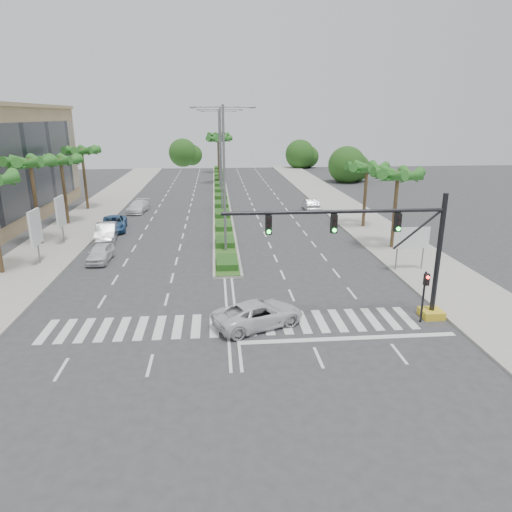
{
  "coord_description": "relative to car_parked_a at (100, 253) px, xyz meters",
  "views": [
    {
      "loc": [
        -0.73,
        -23.17,
        11.14
      ],
      "look_at": [
        1.61,
        3.14,
        3.0
      ],
      "focal_mm": 32.0,
      "sensor_mm": 36.0,
      "label": 1
    }
  ],
  "objects": [
    {
      "name": "ground",
      "position": [
        10.0,
        -12.5,
        -0.68
      ],
      "size": [
        160.0,
        160.0,
        0.0
      ],
      "primitive_type": "plane",
      "color": "#333335",
      "rests_on": "ground"
    },
    {
      "name": "footpath_right",
      "position": [
        25.2,
        7.5,
        -0.61
      ],
      "size": [
        6.0,
        120.0,
        0.15
      ],
      "primitive_type": "cube",
      "color": "gray",
      "rests_on": "ground"
    },
    {
      "name": "footpath_left",
      "position": [
        -5.2,
        7.5,
        -0.61
      ],
      "size": [
        6.0,
        120.0,
        0.15
      ],
      "primitive_type": "cube",
      "color": "gray",
      "rests_on": "ground"
    },
    {
      "name": "median",
      "position": [
        10.0,
        32.5,
        -0.58
      ],
      "size": [
        2.2,
        75.0,
        0.2
      ],
      "primitive_type": "cube",
      "color": "gray",
      "rests_on": "ground"
    },
    {
      "name": "median_grass",
      "position": [
        10.0,
        32.5,
        -0.46
      ],
      "size": [
        1.8,
        75.0,
        0.04
      ],
      "primitive_type": "cube",
      "color": "#2D541D",
      "rests_on": "median"
    },
    {
      "name": "signal_gantry",
      "position": [
        19.27,
        -12.5,
        2.78
      ],
      "size": [
        12.6,
        1.2,
        7.2
      ],
      "color": "gold",
      "rests_on": "ground"
    },
    {
      "name": "pedestrian_signal",
      "position": [
        20.6,
        -13.18,
        1.36
      ],
      "size": [
        0.28,
        0.36,
        3.0
      ],
      "color": "black",
      "rests_on": "ground"
    },
    {
      "name": "direction_sign",
      "position": [
        23.5,
        -4.51,
        1.77
      ],
      "size": [
        2.7,
        0.11,
        3.4
      ],
      "color": "slate",
      "rests_on": "ground"
    },
    {
      "name": "billboard_near",
      "position": [
        -4.5,
        -0.5,
        2.28
      ],
      "size": [
        0.18,
        2.1,
        4.35
      ],
      "color": "slate",
      "rests_on": "ground"
    },
    {
      "name": "billboard_far",
      "position": [
        -4.5,
        5.5,
        2.28
      ],
      "size": [
        0.18,
        2.1,
        4.35
      ],
      "color": "slate",
      "rests_on": "ground"
    },
    {
      "name": "palm_left_mid",
      "position": [
        -6.5,
        5.5,
        6.39
      ],
      "size": [
        4.57,
        4.68,
        7.95
      ],
      "color": "brown",
      "rests_on": "ground"
    },
    {
      "name": "palm_left_far",
      "position": [
        -6.5,
        13.5,
        5.81
      ],
      "size": [
        4.57,
        4.68,
        7.35
      ],
      "color": "brown",
      "rests_on": "ground"
    },
    {
      "name": "palm_left_end",
      "position": [
        -6.5,
        21.5,
        6.2
      ],
      "size": [
        4.57,
        4.68,
        7.75
      ],
      "color": "brown",
      "rests_on": "ground"
    },
    {
      "name": "palm_right_near",
      "position": [
        24.5,
        1.5,
        5.52
      ],
      "size": [
        4.57,
        4.68,
        7.05
      ],
      "color": "brown",
      "rests_on": "ground"
    },
    {
      "name": "palm_right_far",
      "position": [
        24.5,
        9.5,
        5.23
      ],
      "size": [
        4.57,
        4.68,
        6.75
      ],
      "color": "brown",
      "rests_on": "ground"
    },
    {
      "name": "palm_median_a",
      "position": [
        10.0,
        42.5,
        6.49
      ],
      "size": [
        4.57,
        4.68,
        8.05
      ],
      "color": "brown",
      "rests_on": "ground"
    },
    {
      "name": "palm_median_b",
      "position": [
        10.0,
        57.5,
        6.49
      ],
      "size": [
        4.57,
        4.68,
        8.05
      ],
      "color": "brown",
      "rests_on": "ground"
    },
    {
      "name": "streetlight_near",
      "position": [
        10.0,
        1.5,
        6.13
      ],
      "size": [
        5.1,
        0.25,
        12.0
      ],
      "color": "slate",
      "rests_on": "ground"
    },
    {
      "name": "streetlight_mid",
      "position": [
        10.0,
        17.5,
        6.13
      ],
      "size": [
        5.1,
        0.25,
        12.0
      ],
      "color": "slate",
      "rests_on": "ground"
    },
    {
      "name": "streetlight_far",
      "position": [
        10.0,
        33.5,
        6.13
      ],
      "size": [
        5.1,
        0.25,
        12.0
      ],
      "color": "slate",
      "rests_on": "ground"
    },
    {
      "name": "car_parked_a",
      "position": [
        0.0,
        0.0,
        0.0
      ],
      "size": [
        1.72,
        4.05,
        1.37
      ],
      "primitive_type": "imported",
      "rotation": [
        0.0,
        0.0,
        -0.03
      ],
      "color": "silver",
      "rests_on": "ground"
    },
    {
      "name": "car_parked_b",
      "position": [
        -0.91,
        6.37,
        0.13
      ],
      "size": [
        2.28,
        5.13,
        1.63
      ],
      "primitive_type": "imported",
      "rotation": [
        0.0,
        0.0,
        0.11
      ],
      "color": "#AFAEB3",
      "rests_on": "ground"
    },
    {
      "name": "car_parked_c",
      "position": [
        -1.07,
        10.38,
        0.04
      ],
      "size": [
        3.06,
        5.47,
        1.44
      ],
      "primitive_type": "imported",
      "rotation": [
        0.0,
        0.0,
        0.13
      ],
      "color": "#2D598A",
      "rests_on": "ground"
    },
    {
      "name": "car_parked_d",
      "position": [
        -0.07,
        19.49,
        0.0
      ],
      "size": [
        2.47,
        4.91,
        1.37
      ],
      "primitive_type": "imported",
      "rotation": [
        0.0,
        0.0,
        -0.12
      ],
      "color": "white",
      "rests_on": "ground"
    },
    {
      "name": "car_crossing",
      "position": [
        11.44,
        -12.74,
        0.02
      ],
      "size": [
        5.59,
        4.16,
        1.41
      ],
      "primitive_type": "imported",
      "rotation": [
        0.0,
        0.0,
        1.98
      ],
      "color": "silver",
      "rests_on": "ground"
    },
    {
      "name": "car_right",
      "position": [
        20.88,
        18.75,
        0.04
      ],
      "size": [
        1.67,
        4.44,
        1.45
      ],
      "primitive_type": "imported",
      "rotation": [
        0.0,
        0.0,
        3.11
      ],
      "color": "silver",
      "rests_on": "ground"
    }
  ]
}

